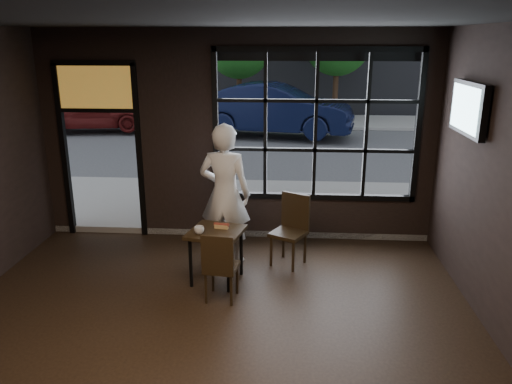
# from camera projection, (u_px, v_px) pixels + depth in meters

# --- Properties ---
(floor) EXTENTS (6.00, 7.00, 0.02)m
(floor) POSITION_uv_depth(u_px,v_px,m) (198.00, 377.00, 4.68)
(floor) COLOR black
(floor) RESTS_ON ground
(ceiling) EXTENTS (6.00, 7.00, 0.02)m
(ceiling) POSITION_uv_depth(u_px,v_px,m) (183.00, 14.00, 3.74)
(ceiling) COLOR black
(ceiling) RESTS_ON ground
(window_frame) EXTENTS (3.06, 0.12, 2.28)m
(window_frame) POSITION_uv_depth(u_px,v_px,m) (316.00, 126.00, 7.41)
(window_frame) COLOR black
(window_frame) RESTS_ON ground
(stained_transom) EXTENTS (1.20, 0.06, 0.70)m
(stained_transom) POSITION_uv_depth(u_px,v_px,m) (96.00, 87.00, 7.47)
(stained_transom) COLOR orange
(stained_transom) RESTS_ON ground
(street_asphalt) EXTENTS (60.00, 41.00, 0.04)m
(street_asphalt) POSITION_uv_depth(u_px,v_px,m) (276.00, 97.00, 27.58)
(street_asphalt) COLOR #545456
(street_asphalt) RESTS_ON ground
(cafe_table) EXTENTS (0.78, 0.78, 0.70)m
(cafe_table) POSITION_uv_depth(u_px,v_px,m) (217.00, 256.00, 6.45)
(cafe_table) COLOR black
(cafe_table) RESTS_ON floor
(chair_near) EXTENTS (0.43, 0.43, 0.88)m
(chair_near) POSITION_uv_depth(u_px,v_px,m) (221.00, 265.00, 5.97)
(chair_near) COLOR black
(chair_near) RESTS_ON floor
(chair_window) EXTENTS (0.58, 0.58, 0.99)m
(chair_window) POSITION_uv_depth(u_px,v_px,m) (289.00, 231.00, 6.88)
(chair_window) COLOR black
(chair_window) RESTS_ON floor
(man) EXTENTS (0.79, 0.58, 1.97)m
(man) POSITION_uv_depth(u_px,v_px,m) (225.00, 194.00, 6.87)
(man) COLOR silver
(man) RESTS_ON floor
(hotdog) EXTENTS (0.21, 0.11, 0.06)m
(hotdog) POSITION_uv_depth(u_px,v_px,m) (222.00, 226.00, 6.42)
(hotdog) COLOR tan
(hotdog) RESTS_ON cafe_table
(cup) EXTENTS (0.15, 0.15, 0.10)m
(cup) POSITION_uv_depth(u_px,v_px,m) (199.00, 230.00, 6.23)
(cup) COLOR silver
(cup) RESTS_ON cafe_table
(tv) EXTENTS (0.12, 1.07, 0.63)m
(tv) POSITION_uv_depth(u_px,v_px,m) (469.00, 108.00, 5.90)
(tv) COLOR black
(tv) RESTS_ON wall_right
(navy_car) EXTENTS (5.15, 2.55, 1.62)m
(navy_car) POSITION_uv_depth(u_px,v_px,m) (275.00, 109.00, 15.81)
(navy_car) COLOR black
(navy_car) RESTS_ON street_asphalt
(maroon_car) EXTENTS (4.34, 2.27, 1.41)m
(maroon_car) POSITION_uv_depth(u_px,v_px,m) (90.00, 109.00, 16.74)
(maroon_car) COLOR #531110
(maroon_car) RESTS_ON street_asphalt
(tree_left) EXTENTS (2.33, 2.33, 3.97)m
(tree_left) POSITION_uv_depth(u_px,v_px,m) (239.00, 46.00, 17.81)
(tree_left) COLOR #332114
(tree_left) RESTS_ON street_asphalt
(tree_right) EXTENTS (2.44, 2.44, 4.16)m
(tree_right) POSITION_uv_depth(u_px,v_px,m) (338.00, 42.00, 18.08)
(tree_right) COLOR #332114
(tree_right) RESTS_ON street_asphalt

